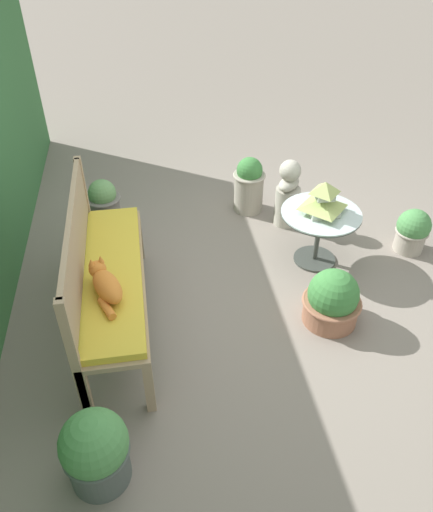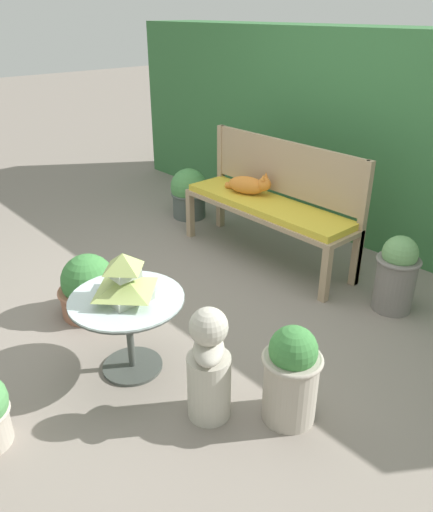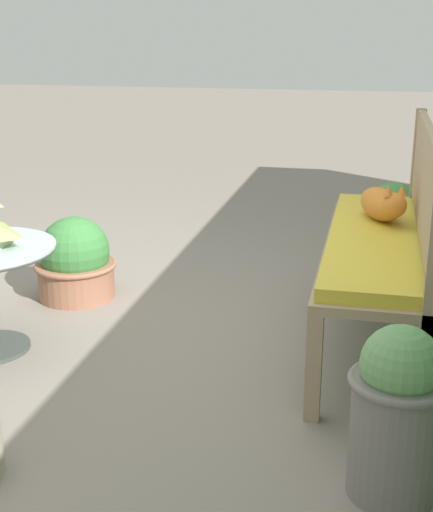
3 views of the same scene
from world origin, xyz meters
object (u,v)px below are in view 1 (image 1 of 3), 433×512
Objects in this scene: cat at (106,284)px; potted_plant_patio_mid at (249,184)px; garden_bust at (288,195)px; potted_plant_bench_left at (105,208)px; potted_plant_table_far at (332,300)px; potted_plant_table_near at (412,231)px; pagoda_birdhouse at (323,200)px; potted_plant_path_edge at (96,451)px; garden_bench at (113,278)px; patio_table at (320,223)px.

potted_plant_patio_mid is (1.70, -1.36, -0.33)m from cat.
garden_bust is 1.16× the size of potted_plant_bench_left.
potted_plant_table_far is 1.11× the size of potted_plant_table_near.
pagoda_birdhouse is 0.70m from garden_bust.
pagoda_birdhouse is 0.62× the size of potted_plant_path_edge.
potted_plant_table_near is 0.71× the size of potted_plant_bench_left.
pagoda_birdhouse is (0.52, -1.75, 0.17)m from garden_bench.
potted_plant_patio_mid is (0.93, 0.42, -0.34)m from pagoda_birdhouse.
cat reaches higher than patio_table.
potted_plant_table_near is 0.72× the size of potted_plant_patio_mid.
garden_bust is 1.18× the size of potted_plant_patio_mid.
cat is 0.80× the size of potted_plant_patio_mid.
potted_plant_table_far is 1.70m from potted_plant_patio_mid.
potted_plant_bench_left reaches higher than potted_plant_patio_mid.
patio_table is 1.29× the size of potted_plant_path_edge.
pagoda_birdhouse is 0.87m from potted_plant_table_far.
potted_plant_table_far is at bearing -138.41° from garden_bust.
garden_bust reaches higher than potted_plant_table_near.
pagoda_birdhouse is at bearing 90.85° from potted_plant_table_near.
patio_table is at bearing -128.16° from garden_bust.
potted_plant_table_near is at bearing -89.15° from patio_table.
garden_bust is at bearing -92.57° from potted_plant_bench_left.
patio_table is 1.00× the size of garden_bust.
potted_plant_patio_mid is (0.93, 0.42, -0.11)m from patio_table.
potted_plant_table_near is 1.61m from potted_plant_patio_mid.
patio_table is at bearing -155.78° from potted_plant_patio_mid.
cat is at bearing 113.41° from patio_table.
potted_plant_table_far is 0.80× the size of potted_plant_patio_mid.
patio_table is at bearing 90.85° from potted_plant_table_near.
potted_plant_table_near is (0.01, -0.90, -0.42)m from pagoda_birdhouse.
potted_plant_table_far is at bearing 170.54° from pagoda_birdhouse.
potted_plant_table_far reaches higher than potted_plant_table_near.
potted_plant_path_edge is at bearing 133.27° from pagoda_birdhouse.
garden_bench is 3.64× the size of potted_plant_table_far.
pagoda_birdhouse is 2.59m from potted_plant_path_edge.
potted_plant_patio_mid reaches higher than patio_table.
potted_plant_patio_mid is at bearing 24.22° from pagoda_birdhouse.
potted_plant_bench_left is (1.44, 1.72, 0.09)m from potted_plant_table_far.
potted_plant_patio_mid is (1.45, -1.33, -0.17)m from garden_bench.
potted_plant_table_far is 0.88× the size of potted_plant_path_edge.
garden_bust is (0.62, 0.10, -0.31)m from pagoda_birdhouse.
garden_bench is at bearing -29.14° from cat.
pagoda_birdhouse reaches higher than garden_bust.
garden_bust is (1.39, -1.67, -0.30)m from cat.
potted_plant_table_near is at bearing -53.64° from potted_plant_table_far.
garden_bench reaches higher than potted_plant_table_far.
potted_plant_bench_left reaches higher than patio_table.
garden_bust is at bearing 9.34° from pagoda_birdhouse.
potted_plant_path_edge is at bearing 122.57° from potted_plant_table_near.
cat is at bearing 141.34° from potted_plant_patio_mid.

